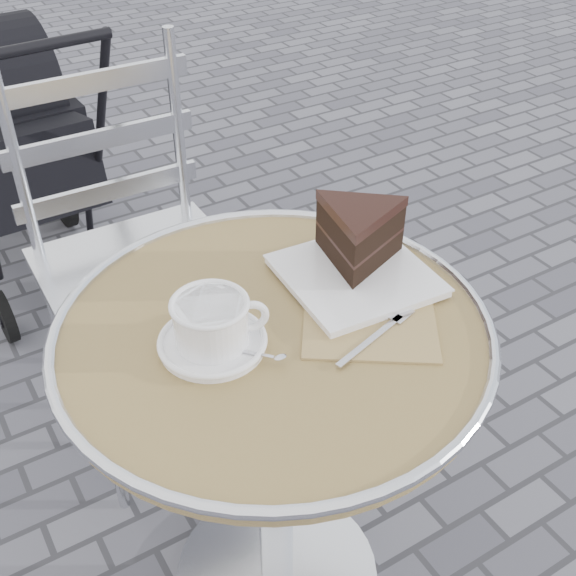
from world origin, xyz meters
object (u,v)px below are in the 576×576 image
cafe_table (274,399)px  baby_stroller (9,157)px  cappuccino_set (213,327)px  bistro_chair (122,215)px  cake_plate_set (358,244)px

cafe_table → baby_stroller: baby_stroller is taller
cappuccino_set → bistro_chair: 0.66m
cake_plate_set → bistro_chair: 0.66m
cafe_table → baby_stroller: bearing=94.7°
bistro_chair → cafe_table: bearing=-86.8°
cappuccino_set → cake_plate_set: (0.30, 0.05, 0.02)m
cappuccino_set → cake_plate_set: bearing=26.1°
bistro_chair → baby_stroller: (-0.10, 0.82, -0.19)m
cafe_table → bistro_chair: bearing=92.3°
baby_stroller → cafe_table: bearing=-88.0°
cafe_table → cake_plate_set: cake_plate_set is taller
cake_plate_set → baby_stroller: bearing=106.8°
cafe_table → bistro_chair: 0.65m
bistro_chair → baby_stroller: size_ratio=1.04×
cappuccino_set → baby_stroller: bearing=108.4°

